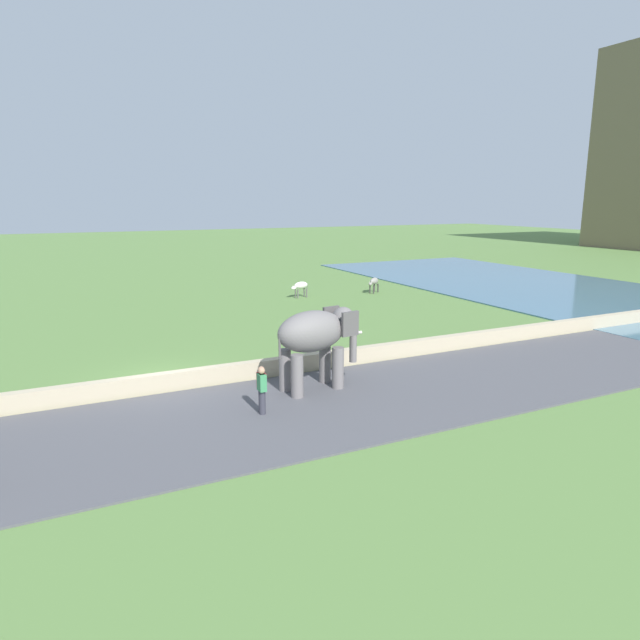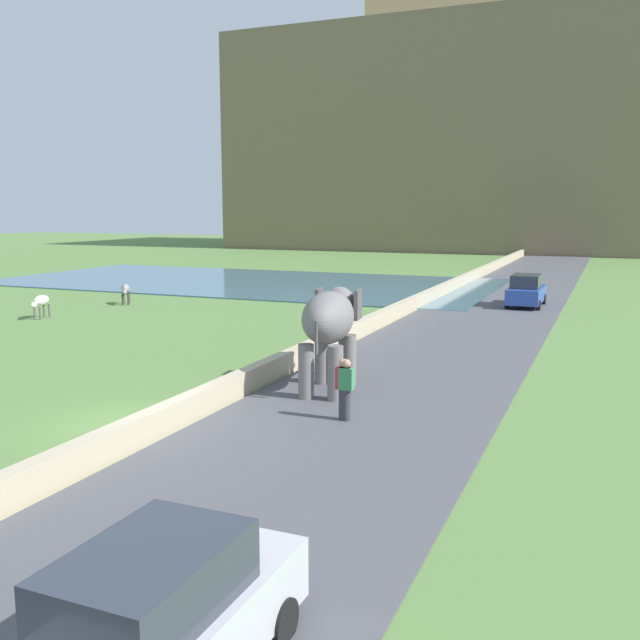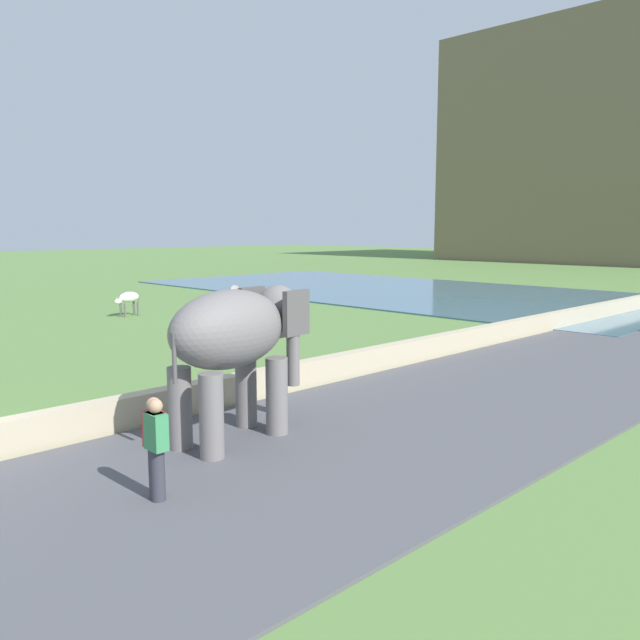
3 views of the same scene
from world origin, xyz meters
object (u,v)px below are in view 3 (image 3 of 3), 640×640
(person_trailing, at_px, (157,448))
(cow_white, at_px, (128,299))
(elephant, at_px, (237,338))
(person_beside_elephant, at_px, (155,446))
(cow_grey, at_px, (234,291))

(person_trailing, relative_size, cow_white, 1.15)
(elephant, distance_m, person_trailing, 3.29)
(person_beside_elephant, height_order, person_trailing, same)
(person_beside_elephant, xyz_separation_m, cow_white, (-19.61, 10.06, -0.04))
(person_trailing, height_order, cow_grey, person_trailing)
(elephant, bearing_deg, person_trailing, -60.52)
(elephant, bearing_deg, person_beside_elephant, -61.84)
(person_beside_elephant, bearing_deg, person_trailing, -15.31)
(person_beside_elephant, relative_size, person_trailing, 1.00)
(elephant, distance_m, cow_white, 19.68)
(elephant, height_order, cow_grey, elephant)
(elephant, height_order, person_beside_elephant, elephant)
(elephant, height_order, cow_white, elephant)
(person_beside_elephant, distance_m, cow_white, 22.04)
(cow_grey, bearing_deg, cow_white, -95.11)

